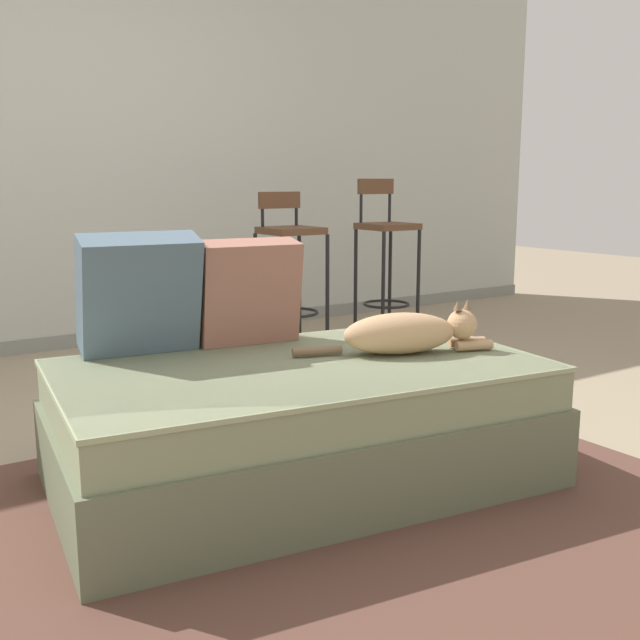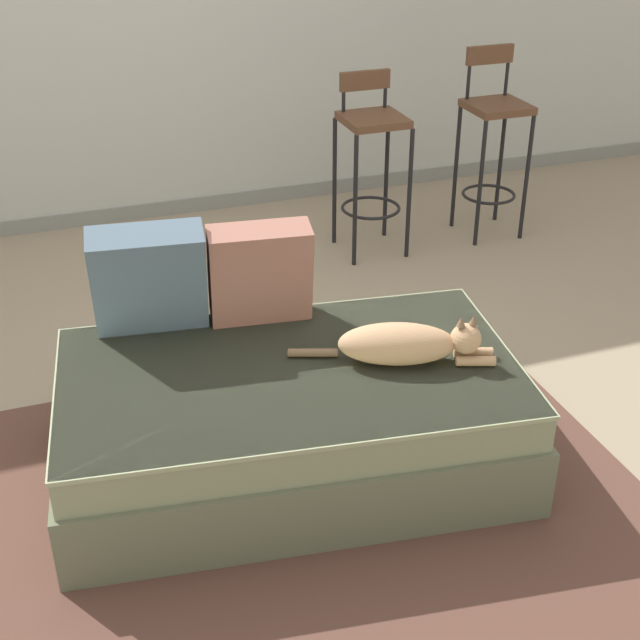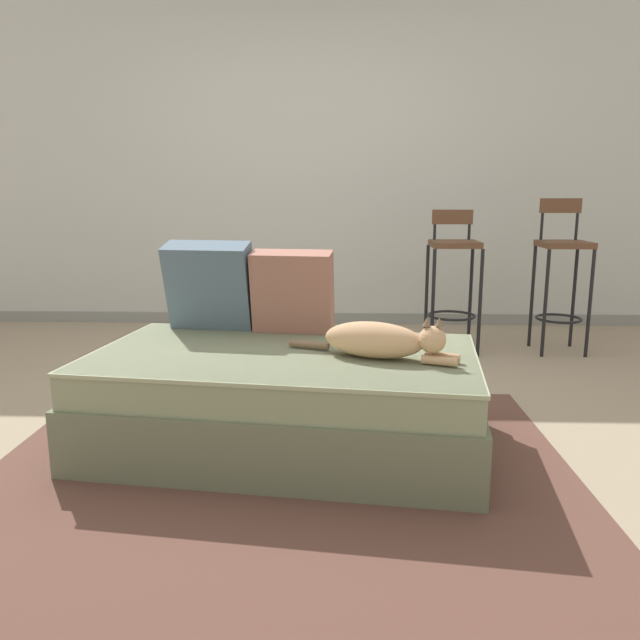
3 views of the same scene
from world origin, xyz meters
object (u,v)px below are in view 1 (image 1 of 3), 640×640
object	(u,v)px
couch	(300,421)
bar_stool_near_window	(290,258)
throw_pillow_corner	(139,294)
bar_stool_by_doorway	(386,249)
cat	(408,333)
throw_pillow_middle	(248,291)

from	to	relation	value
couch	bar_stool_near_window	distance (m)	2.03
throw_pillow_corner	bar_stool_by_doorway	bearing A→B (deg)	30.75
bar_stool_near_window	bar_stool_by_doorway	world-z (taller)	bar_stool_by_doorway
throw_pillow_corner	couch	bearing A→B (deg)	-47.38
couch	cat	distance (m)	0.50
bar_stool_near_window	throw_pillow_corner	bearing A→B (deg)	-137.89
throw_pillow_corner	throw_pillow_middle	bearing A→B (deg)	-7.51
couch	throw_pillow_middle	distance (m)	0.56
throw_pillow_corner	bar_stool_near_window	size ratio (longest dim) A/B	0.46
bar_stool_by_doorway	cat	bearing A→B (deg)	-126.76
throw_pillow_middle	bar_stool_by_doorway	xyz separation A→B (m)	(1.75, 1.34, -0.03)
cat	bar_stool_by_doorway	bearing A→B (deg)	53.24
throw_pillow_middle	cat	bearing A→B (deg)	-49.88
couch	cat	size ratio (longest dim) A/B	2.49
couch	cat	xyz separation A→B (m)	(0.41, -0.09, 0.28)
throw_pillow_middle	cat	world-z (taller)	throw_pillow_middle
couch	bar_stool_by_doorway	xyz separation A→B (m)	(1.76, 1.72, 0.38)
throw_pillow_middle	bar_stool_near_window	world-z (taller)	bar_stool_near_window
throw_pillow_corner	cat	xyz separation A→B (m)	(0.81, -0.53, -0.15)
couch	throw_pillow_corner	xyz separation A→B (m)	(-0.40, 0.44, 0.43)
cat	bar_stool_near_window	distance (m)	1.91
couch	throw_pillow_corner	bearing A→B (deg)	132.62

